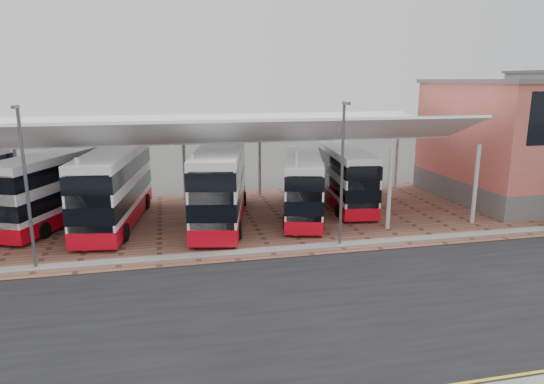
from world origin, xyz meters
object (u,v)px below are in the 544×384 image
at_px(bus_2, 115,188).
at_px(bus_3, 221,185).
at_px(bus_4, 303,186).
at_px(bus_5, 345,177).
at_px(bus_1, 58,187).

bearing_deg(bus_2, bus_3, 0.69).
bearing_deg(bus_4, bus_5, 45.20).
distance_m(bus_1, bus_4, 16.22).
height_order(bus_1, bus_5, bus_1).
height_order(bus_1, bus_2, bus_2).
bearing_deg(bus_2, bus_1, 167.09).
bearing_deg(bus_3, bus_1, 179.15).
relative_size(bus_1, bus_2, 0.95).
bearing_deg(bus_5, bus_3, -159.24).
bearing_deg(bus_1, bus_3, 10.50).
bearing_deg(bus_4, bus_1, -172.49).
bearing_deg(bus_4, bus_2, -168.34).
distance_m(bus_3, bus_5, 9.76).
distance_m(bus_4, bus_5, 4.44).
bearing_deg(bus_5, bus_1, -172.76).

